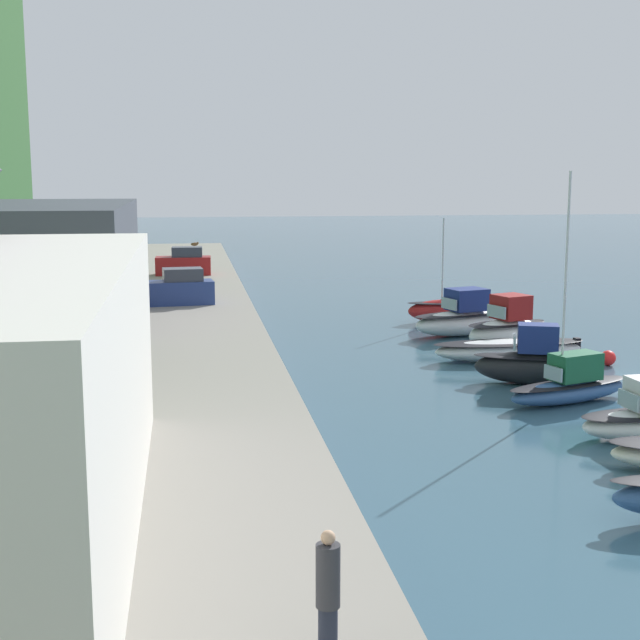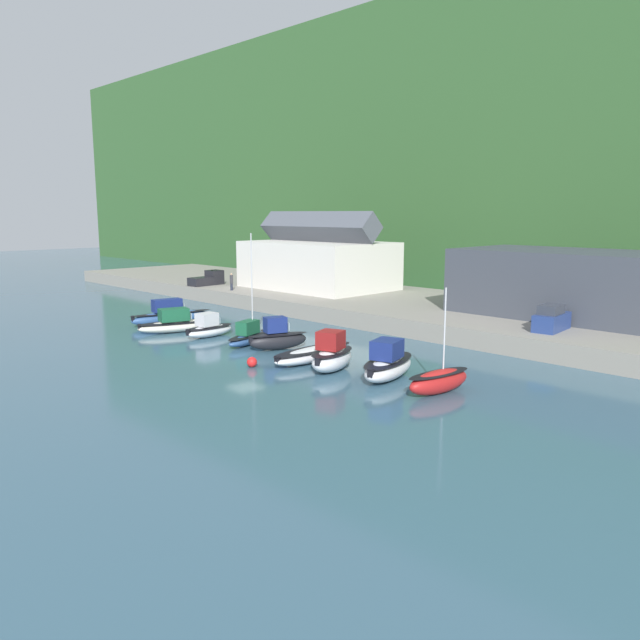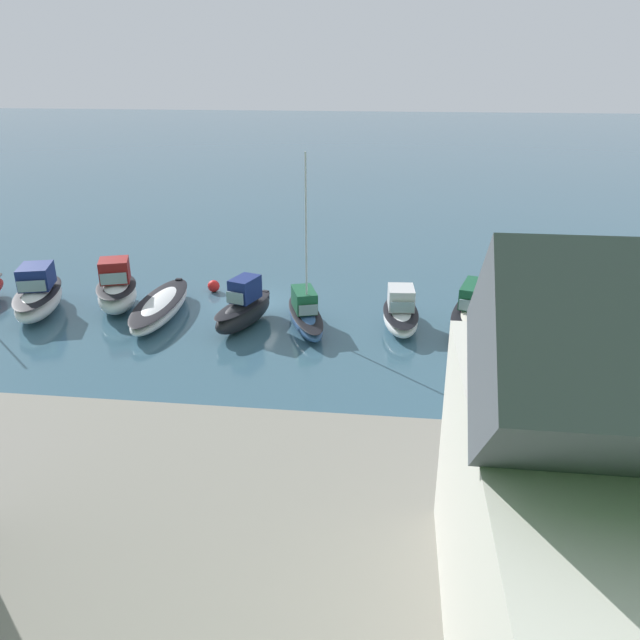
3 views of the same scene
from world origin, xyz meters
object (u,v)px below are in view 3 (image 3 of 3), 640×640
moored_boat_1 (475,311)px  moored_boat_6 (117,291)px  moored_boat_2 (401,313)px  moored_boat_4 (244,309)px  mooring_buoy_0 (214,286)px  moored_boat_5 (160,307)px  moored_boat_3 (305,314)px  moored_boat_0 (553,322)px  moored_boat_7 (38,296)px

moored_boat_1 → moored_boat_6: (20.78, -0.06, 0.29)m
moored_boat_2 → moored_boat_4: (8.59, 0.95, 0.23)m
moored_boat_1 → mooring_buoy_0: moored_boat_1 is taller
moored_boat_1 → moored_boat_4: 12.81m
moored_boat_5 → moored_boat_3: bearing=175.1°
mooring_buoy_0 → moored_boat_3: bearing=143.1°
moored_boat_4 → mooring_buoy_0: (3.23, -5.27, -0.64)m
moored_boat_0 → moored_boat_5: 21.65m
moored_boat_2 → moored_boat_4: 8.64m
moored_boat_2 → moored_boat_5: size_ratio=0.65×
moored_boat_0 → moored_boat_1: (3.84, -1.61, -0.16)m
moored_boat_1 → moored_boat_6: size_ratio=1.51×
moored_boat_1 → moored_boat_3: (9.33, 1.43, -0.05)m
moored_boat_5 → mooring_buoy_0: 4.84m
moored_boat_2 → mooring_buoy_0: bearing=-24.2°
moored_boat_4 → moored_boat_7: (12.36, -0.65, 0.00)m
moored_boat_0 → moored_boat_1: bearing=-12.8°
moored_boat_4 → moored_boat_5: moored_boat_4 is taller
moored_boat_1 → mooring_buoy_0: size_ratio=10.68×
moored_boat_3 → moored_boat_6: 11.55m
moored_boat_6 → moored_boat_7: (4.27, 1.16, -0.08)m
moored_boat_1 → moored_boat_7: size_ratio=1.21×
moored_boat_2 → moored_boat_4: moored_boat_4 is taller
moored_boat_2 → moored_boat_3: moored_boat_3 is taller
moored_boat_1 → moored_boat_5: 17.83m
moored_boat_6 → mooring_buoy_0: moored_boat_6 is taller
moored_boat_7 → moored_boat_2: bearing=164.3°
moored_boat_3 → moored_boat_4: 3.38m
moored_boat_3 → mooring_buoy_0: moored_boat_3 is taller
moored_boat_5 → moored_boat_7: moored_boat_7 is taller
moored_boat_3 → mooring_buoy_0: 8.25m
moored_boat_0 → moored_boat_6: size_ratio=1.61×
moored_boat_0 → moored_boat_7: 28.89m
moored_boat_0 → moored_boat_5: (21.64, -0.67, -0.38)m
moored_boat_5 → moored_boat_4: bearing=169.4°
moored_boat_4 → mooring_buoy_0: bearing=-39.4°
moored_boat_0 → moored_boat_6: (24.62, -1.68, 0.13)m
moored_boat_3 → moored_boat_7: 15.72m
moored_boat_6 → mooring_buoy_0: size_ratio=7.08×
moored_boat_1 → moored_boat_3: size_ratio=0.85×
moored_boat_1 → moored_boat_2: (4.11, 0.80, -0.02)m
moored_boat_5 → moored_boat_6: 3.18m
moored_boat_0 → moored_boat_2: size_ratio=1.65×
moored_boat_5 → moored_boat_6: size_ratio=1.49×
moored_boat_2 → mooring_buoy_0: size_ratio=6.88×
moored_boat_3 → moored_boat_7: bearing=-19.8°
moored_boat_1 → moored_boat_4: moored_boat_4 is taller
moored_boat_3 → mooring_buoy_0: size_ratio=12.56×
moored_boat_0 → moored_boat_3: moored_boat_3 is taller
moored_boat_6 → moored_boat_7: size_ratio=0.80×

